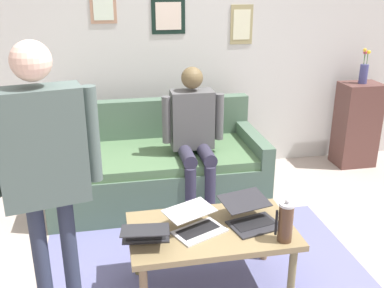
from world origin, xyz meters
The scene contains 11 objects.
back_wall centered at (0.00, -2.20, 1.35)m, with size 7.04×0.11×2.70m.
couch centered at (0.20, -1.47, 0.30)m, with size 1.94×0.95×0.88m.
coffee_table centered at (0.01, -0.06, 0.42)m, with size 1.07×0.63×0.47m.
laptop_left centered at (0.11, -0.06, 0.51)m, with size 0.42×0.41×0.12m.
laptop_center centered at (-0.26, -0.08, 0.52)m, with size 0.39×0.42×0.14m.
laptop_right centered at (0.44, -0.02, 0.51)m, with size 0.33×0.36×0.13m.
french_press centered at (-0.40, 0.16, 0.60)m, with size 0.11×0.09×0.28m.
side_shelf centered at (-2.07, -1.87, 0.47)m, with size 0.42×0.32×0.93m.
flower_vase centered at (-2.07, -1.87, 1.07)m, with size 0.09×0.09×0.37m.
person_standing centered at (0.96, 0.14, 1.10)m, with size 0.60×0.28×1.72m.
person_seated centered at (-0.11, -1.25, 0.73)m, with size 0.55×0.51×1.28m.
Camera 1 is at (0.61, 2.36, 1.99)m, focal length 41.39 mm.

